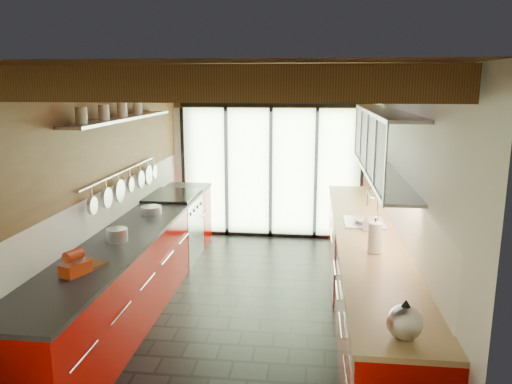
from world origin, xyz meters
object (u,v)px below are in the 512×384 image
at_px(kettle, 405,320).
at_px(soap_bottle, 367,222).
at_px(bowl, 364,221).
at_px(stand_mixer, 76,264).
at_px(paper_towel, 375,238).

distance_m(kettle, soap_bottle, 2.35).
bearing_deg(kettle, bowl, 90.00).
distance_m(stand_mixer, kettle, 2.66).
relative_size(kettle, paper_towel, 0.86).
relative_size(kettle, soap_bottle, 1.63).
xyz_separation_m(soap_bottle, bowl, (0.00, 0.26, -0.06)).
height_order(kettle, bowl, kettle).
distance_m(stand_mixer, soap_bottle, 2.99).
bearing_deg(stand_mixer, kettle, -16.98).
relative_size(stand_mixer, paper_towel, 0.81).
bearing_deg(stand_mixer, bowl, 35.96).
bearing_deg(bowl, stand_mixer, -144.04).
bearing_deg(stand_mixer, soap_bottle, 31.86).
bearing_deg(soap_bottle, kettle, -90.00).
bearing_deg(paper_towel, bowl, 90.00).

